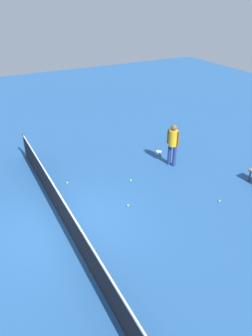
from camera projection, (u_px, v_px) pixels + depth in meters
name	position (u px, v px, depth m)	size (l,w,h in m)	color
ground_plane	(65.00, 225.00, 9.35)	(40.00, 40.00, 0.00)	#265693
court_net	(64.00, 212.00, 9.10)	(10.09, 0.09, 1.07)	#4C4C51
player_near_side	(173.00, 142.00, 12.08)	(0.50, 0.46, 1.70)	navy
tennis_racket_near_player	(159.00, 152.00, 13.56)	(0.60, 0.42, 0.03)	blue
tennis_ball_near_player	(128.00, 205.00, 10.16)	(0.07, 0.07, 0.07)	#C6E033
tennis_ball_by_net	(219.00, 201.00, 10.38)	(0.07, 0.07, 0.07)	#C6E033
tennis_ball_midcourt	(67.00, 183.00, 11.35)	(0.07, 0.07, 0.07)	#C6E033
tennis_ball_baseline	(131.00, 180.00, 11.48)	(0.07, 0.07, 0.07)	#C6E033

